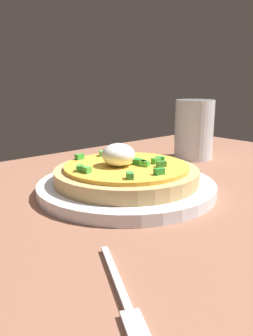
# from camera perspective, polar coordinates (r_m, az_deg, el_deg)

# --- Properties ---
(dining_table) EXTENTS (1.14, 0.73, 0.02)m
(dining_table) POSITION_cam_1_polar(r_m,az_deg,el_deg) (0.42, -0.39, -9.28)
(dining_table) COLOR #8A5944
(dining_table) RESTS_ON ground
(plate) EXTENTS (0.25, 0.25, 0.02)m
(plate) POSITION_cam_1_polar(r_m,az_deg,el_deg) (0.49, 0.00, -3.12)
(plate) COLOR white
(plate) RESTS_ON dining_table
(pizza) EXTENTS (0.20, 0.20, 0.06)m
(pizza) POSITION_cam_1_polar(r_m,az_deg,el_deg) (0.49, -0.08, -0.71)
(pizza) COLOR tan
(pizza) RESTS_ON plate
(cup_near) EXTENTS (0.08, 0.08, 0.12)m
(cup_near) POSITION_cam_1_polar(r_m,az_deg,el_deg) (0.71, 11.05, 6.04)
(cup_near) COLOR silver
(cup_near) RESTS_ON dining_table
(fork) EXTENTS (0.06, 0.11, 0.00)m
(fork) POSITION_cam_1_polar(r_m,az_deg,el_deg) (0.27, -0.75, -20.00)
(fork) COLOR #B7B7BC
(fork) RESTS_ON dining_table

